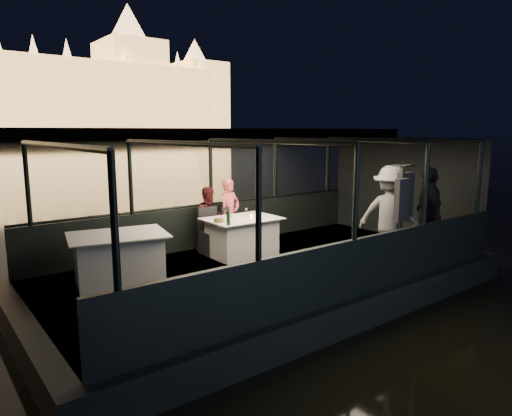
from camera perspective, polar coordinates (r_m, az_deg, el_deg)
boat_hull at (r=8.71m, az=1.63°, el=-10.46°), size 8.60×4.40×1.00m
boat_deck at (r=8.56m, az=1.64°, el=-7.44°), size 8.00×4.00×0.04m
gunwale_port at (r=10.03m, az=-5.57°, el=-2.17°), size 8.00×0.08×0.90m
gunwale_starboard at (r=7.05m, az=12.05°, el=-7.41°), size 8.00×0.08×0.90m
cabin_glass_port at (r=9.86m, az=-5.68°, el=4.39°), size 8.00×0.02×1.40m
cabin_glass_starboard at (r=6.81m, az=12.38°, el=1.89°), size 8.00×0.02×1.40m
cabin_roof_glass at (r=8.19m, az=1.72°, el=8.28°), size 8.00×4.00×0.02m
end_wall_fore at (r=6.59m, az=-26.46°, el=-3.13°), size 0.02×4.00×2.30m
end_wall_aft at (r=11.23m, az=17.73°, el=2.30°), size 0.02×4.00×2.30m
canopy_ribs at (r=8.29m, az=1.68°, el=0.32°), size 8.00×4.00×2.30m
dining_table_central at (r=9.22m, az=-1.77°, el=-3.59°), size 1.48×1.09×0.77m
dining_table_aft at (r=7.92m, az=-16.75°, el=-6.22°), size 1.75×1.42×0.82m
chair_port_left at (r=9.34m, az=-5.44°, el=-3.04°), size 0.44×0.44×0.94m
chair_port_right at (r=9.66m, az=-2.72°, el=-2.59°), size 0.46×0.46×0.89m
coat_stand at (r=8.52m, az=17.65°, el=-1.60°), size 0.62×0.54×1.95m
person_woman_coral at (r=9.83m, az=-3.29°, el=-0.59°), size 0.61×0.48×1.48m
person_man_maroon at (r=9.56m, az=-5.82°, el=-0.92°), size 0.65×0.51×1.34m
passenger_stripe at (r=8.98m, az=16.38°, el=-1.30°), size 1.05×1.36×1.86m
passenger_dark at (r=9.33m, az=20.63°, el=-1.13°), size 1.01×1.12×1.82m
wine_bottle at (r=8.45m, az=-3.49°, el=-1.15°), size 0.09×0.09×0.32m
bread_basket at (r=8.74m, az=-4.69°, el=-1.53°), size 0.21×0.21×0.07m
amber_candle at (r=9.03m, az=-0.59°, el=-1.14°), size 0.07×0.07×0.08m
plate_near at (r=9.07m, az=0.60°, el=-1.29°), size 0.26×0.26×0.01m
plate_far at (r=8.90m, az=-3.39°, el=-1.52°), size 0.34×0.34×0.02m
wine_glass_white at (r=8.52m, az=-3.25°, el=-1.43°), size 0.07×0.07×0.19m
wine_glass_red at (r=9.26m, az=-1.23°, el=-0.52°), size 0.07×0.07×0.17m
wine_glass_empty at (r=8.86m, az=-0.50°, el=-0.99°), size 0.07×0.07×0.19m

